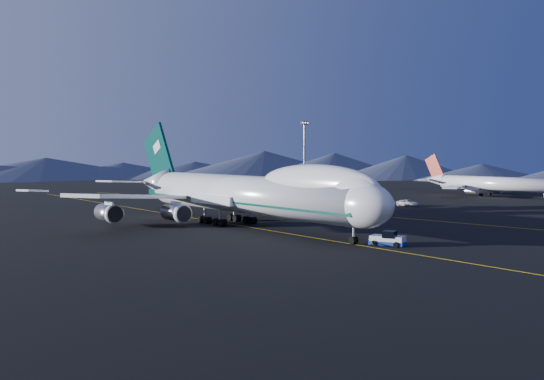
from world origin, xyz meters
TOP-DOWN VIEW (x-y plane):
  - ground at (0.00, 0.00)m, footprint 500.00×500.00m
  - taxiway_line_main at (0.00, 0.00)m, footprint 0.25×220.00m
  - taxiway_line_side at (30.00, 10.00)m, footprint 28.08×198.09m
  - boeing_747 at (0.00, 0.03)m, footprint 59.62×72.43m
  - pushback_tug at (3.00, -30.06)m, footprint 4.12×5.32m
  - second_jet at (102.11, 19.46)m, footprint 39.88×45.05m
  - service_van at (54.99, 10.13)m, footprint 2.85×5.75m
  - floodlight_mast at (77.81, 75.57)m, footprint 2.98×2.24m

SIDE VIEW (x-z plane):
  - ground at x=0.00m, z-range 0.00..0.00m
  - taxiway_line_main at x=0.00m, z-range 0.01..0.01m
  - taxiway_line_side at x=30.00m, z-range 0.01..0.01m
  - pushback_tug at x=3.00m, z-range -0.38..1.69m
  - service_van at x=54.99m, z-range 0.00..1.57m
  - second_jet at x=102.11m, z-range -2.53..10.29m
  - boeing_747 at x=0.00m, z-range -3.87..15.50m
  - floodlight_mast at x=77.81m, z-range 0.16..24.32m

